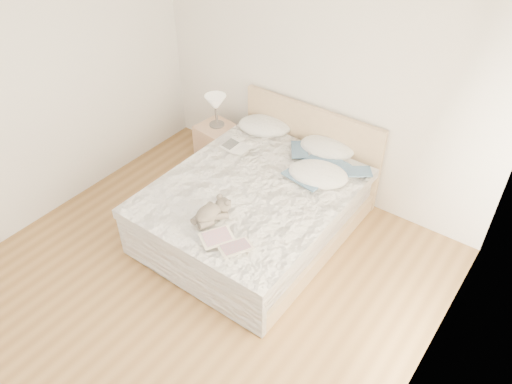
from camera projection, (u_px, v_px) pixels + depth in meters
floor at (181, 300)px, 4.53m from camera, size 4.00×4.50×0.00m
wall_back at (319, 74)px, 5.10m from camera, size 4.00×0.02×2.70m
wall_left at (8, 104)px, 4.61m from camera, size 0.02×4.50×2.70m
wall_right at (422, 313)px, 2.77m from camera, size 0.02×4.50×2.70m
window at (444, 267)px, 2.90m from camera, size 0.02×1.30×1.10m
bed at (258, 206)px, 5.09m from camera, size 1.72×2.14×1.00m
nightstand at (218, 147)px, 5.98m from camera, size 0.50×0.45×0.56m
table_lamp at (216, 104)px, 5.67m from camera, size 0.26×0.26×0.38m
pillow_left at (265, 126)px, 5.68m from camera, size 0.73×0.63×0.18m
pillow_middle at (327, 147)px, 5.33m from camera, size 0.66×0.52×0.18m
pillow_right at (318, 174)px, 4.96m from camera, size 0.69×0.56×0.18m
blouse at (317, 169)px, 5.04m from camera, size 0.76×0.80×0.03m
photo_book at (236, 148)px, 5.35m from camera, size 0.32×0.22×0.02m
childrens_book at (226, 243)px, 4.22m from camera, size 0.49×0.44×0.03m
teddy_bear at (209, 219)px, 4.42m from camera, size 0.28×0.36×0.18m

